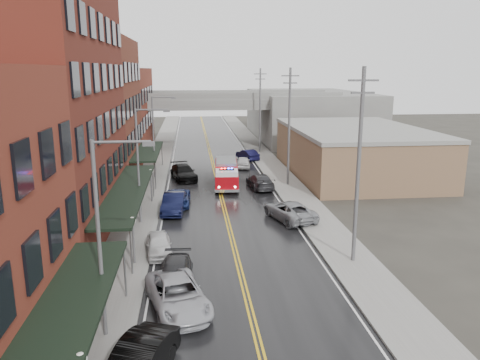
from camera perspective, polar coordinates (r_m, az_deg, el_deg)
road at (r=43.24m, az=-2.19°, el=-2.52°), size 11.00×160.00×0.02m
sidewalk_left at (r=43.37m, az=-11.87°, el=-2.66°), size 3.00×160.00×0.15m
sidewalk_right at (r=44.29m, az=7.28°, el=-2.15°), size 3.00×160.00×0.15m
curb_left at (r=43.23m, az=-9.69°, el=-2.62°), size 0.30×160.00×0.15m
curb_right at (r=43.95m, az=5.19°, el=-2.22°), size 0.30×160.00×0.15m
brick_building_b at (r=36.19m, az=-23.22°, el=7.81°), size 9.00×20.00×18.00m
brick_building_c at (r=53.24m, az=-17.66°, el=8.07°), size 9.00×15.00×15.00m
brick_building_far at (r=70.54m, az=-14.81°, el=8.17°), size 9.00×20.00×12.00m
tan_building at (r=55.60m, az=13.76°, el=3.31°), size 14.00×22.00×5.00m
right_far_block at (r=84.47m, az=8.25°, el=7.89°), size 18.00×30.00×8.00m
awning_0 at (r=18.45m, az=-20.97°, el=-16.19°), size 2.60×16.00×3.09m
awning_1 at (r=35.93m, az=-13.45°, el=-1.26°), size 2.60×18.00×3.09m
awning_2 at (r=52.96m, az=-11.14°, el=3.48°), size 2.60×13.00×3.09m
globe_lamp_1 at (r=29.32m, az=-12.93°, el=-5.92°), size 0.44×0.44×3.12m
globe_lamp_2 at (r=42.73m, az=-10.81°, el=0.25°), size 0.44×0.44×3.12m
street_lamp_0 at (r=20.94m, az=-16.24°, el=-5.66°), size 2.64×0.22×9.00m
street_lamp_1 at (r=36.32m, az=-11.97°, el=2.53°), size 2.64×0.22×9.00m
street_lamp_2 at (r=52.07m, az=-10.25°, el=5.81°), size 2.64×0.22×9.00m
utility_pole_0 at (r=28.85m, az=14.26°, el=1.92°), size 1.80×0.24×12.00m
utility_pole_1 at (r=47.88m, az=6.01°, el=6.65°), size 1.80×0.24×12.00m
utility_pole_2 at (r=67.47m, az=2.46°, el=8.64°), size 1.80×0.24×12.00m
overpass at (r=73.79m, az=-3.96°, el=8.77°), size 40.00×10.00×7.50m
fire_truck at (r=48.03m, az=-1.67°, el=0.83°), size 3.24×7.32×2.62m
parked_car_left_2 at (r=24.36m, az=-7.60°, el=-13.73°), size 3.88×6.04×1.55m
parked_car_left_3 at (r=26.99m, az=-7.90°, el=-11.20°), size 2.09×4.66×1.33m
parked_car_left_4 at (r=31.22m, az=-9.87°, el=-7.77°), size 2.05×4.13×1.35m
parked_car_left_5 at (r=39.88m, az=-8.07°, el=-2.80°), size 2.11×5.10×1.64m
parked_car_left_6 at (r=41.90m, az=-7.65°, el=-2.23°), size 2.34×4.82×1.32m
parked_car_left_7 at (r=51.66m, az=-6.90°, el=0.93°), size 3.40×5.91×1.61m
parked_car_right_0 at (r=37.80m, az=6.06°, el=-3.74°), size 4.07×6.01×1.53m
parked_car_right_1 at (r=47.53m, az=2.46°, el=-0.14°), size 2.58×5.34×1.50m
parked_car_right_2 at (r=57.50m, az=0.39°, el=2.20°), size 2.09×4.33×1.43m
parked_car_right_3 at (r=62.56m, az=0.92°, el=3.11°), size 2.89×4.61×1.43m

